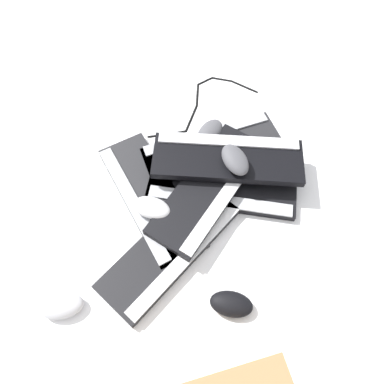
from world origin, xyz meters
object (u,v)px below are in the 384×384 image
Objects in this scene: mouse_2 at (235,160)px; keyboard_1 at (150,197)px; keyboard_0 at (213,149)px; mouse_0 at (210,132)px; keyboard_2 at (172,247)px; mouse_3 at (231,304)px; mouse_4 at (152,208)px; keyboard_4 at (210,188)px; mouse_1 at (62,306)px; keyboard_5 at (228,158)px; keyboard_3 at (222,188)px.

keyboard_1 is at bearing -98.93° from mouse_2.
mouse_0 is (0.04, 0.01, 0.04)m from keyboard_0.
keyboard_2 is 0.22m from mouse_3.
mouse_4 is (0.10, 0.06, 0.04)m from keyboard_2.
mouse_3 is (-0.38, 0.02, -0.09)m from mouse_2.
mouse_4 is (-0.12, 0.23, -0.06)m from mouse_2.
mouse_4 is at bearing 179.29° from mouse_0.
keyboard_4 is 4.11× the size of mouse_1.
mouse_4 is (-0.27, 0.17, 0.00)m from mouse_0.
keyboard_4 is at bearing -31.68° from keyboard_2.
keyboard_4 is 0.11m from mouse_2.
keyboard_0 is 4.22× the size of mouse_2.
keyboard_1 is at bearing 94.05° from keyboard_4.
mouse_0 is at bearing -74.48° from mouse_3.
keyboard_1 is 0.17m from keyboard_2.
mouse_2 reaches higher than mouse_4.
keyboard_5 is (0.09, -0.05, 0.03)m from keyboard_4.
mouse_1 is at bearing 11.48° from mouse_3.
keyboard_1 is at bearing 123.30° from mouse_4.
mouse_2 is at bearing -41.32° from keyboard_3.
mouse_1 reaches higher than keyboard_0.
mouse_0 is 1.00× the size of mouse_3.
mouse_3 is (-0.49, -0.04, 0.01)m from keyboard_0.
keyboard_5 is 0.41m from mouse_3.
keyboard_0 is 4.22× the size of mouse_1.
keyboard_2 is at bearing 21.57° from mouse_1.
mouse_2 reaches higher than keyboard_4.
keyboard_5 is at bearing -125.52° from mouse_0.
mouse_2 is at bearing -124.45° from mouse_0.
mouse_1 is (-0.42, 0.43, -0.05)m from keyboard_5.
keyboard_0 is 0.05m from mouse_0.
keyboard_3 is 4.16× the size of mouse_4.
keyboard_0 is 1.02× the size of keyboard_3.
keyboard_2 is 0.39m from mouse_0.
keyboard_1 is 0.22m from keyboard_3.
mouse_4 is at bearing -39.76° from mouse_3.
mouse_2 is (0.06, -0.07, 0.07)m from keyboard_4.
keyboard_3 is at bearing 43.30° from mouse_4.
keyboard_2 is (-0.33, 0.12, 0.00)m from keyboard_0.
mouse_1 is at bearing 130.57° from keyboard_3.
keyboard_3 is at bearing -77.49° from mouse_3.
keyboard_0 is at bearing -4.35° from keyboard_4.
keyboard_4 reaches higher than keyboard_0.
keyboard_5 reaches higher than keyboard_4.
mouse_4 reaches higher than mouse_1.
keyboard_2 is 0.95× the size of keyboard_4.
mouse_0 is 0.53m from mouse_3.
mouse_2 reaches higher than keyboard_5.
keyboard_4 reaches higher than keyboard_2.
keyboard_1 is 0.27m from mouse_2.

